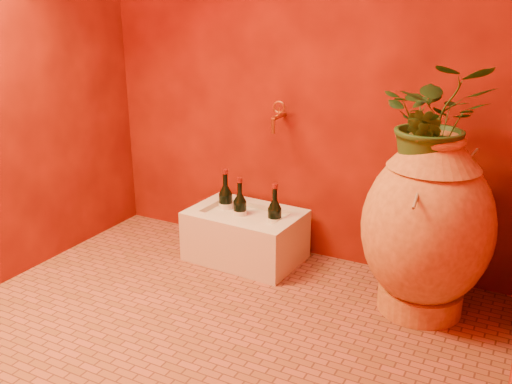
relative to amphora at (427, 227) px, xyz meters
The scene contains 10 objects.
floor 1.12m from the amphora, 140.90° to the right, with size 2.50×2.50×0.00m, color brown.
wall_back 1.19m from the amphora, 156.36° to the left, with size 2.50×0.02×2.50m, color #4F0B04.
amphora is the anchor object (origin of this frame).
stone_basin 1.08m from the amphora, behind, with size 0.65×0.46×0.30m.
wine_bottle_a 1.09m from the amphora, behind, with size 0.08×0.08×0.33m.
wine_bottle_b 1.22m from the amphora, behind, with size 0.08×0.08×0.34m.
wine_bottle_c 0.86m from the amphora, behind, with size 0.08×0.08×0.33m.
wall_tap 1.03m from the amphora, 163.90° to the left, with size 0.07×0.16×0.17m.
plant_main 0.50m from the amphora, 125.79° to the left, with size 0.48×0.41×0.53m, color #24481A.
plant_side 0.41m from the amphora, 151.45° to the right, with size 0.18×0.15×0.33m, color #24481A.
Camera 1 is at (1.24, -1.92, 1.48)m, focal length 40.00 mm.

